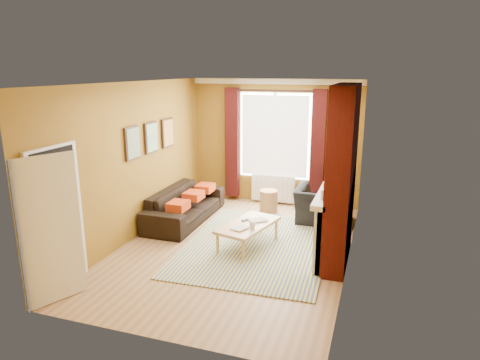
{
  "coord_description": "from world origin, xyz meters",
  "views": [
    {
      "loc": [
        2.25,
        -6.52,
        3.03
      ],
      "look_at": [
        0.0,
        0.25,
        1.15
      ],
      "focal_mm": 32.0,
      "sensor_mm": 36.0,
      "label": 1
    }
  ],
  "objects_px": {
    "wicker_stool": "(269,201)",
    "floor_lamp": "(342,162)",
    "sofa": "(185,205)",
    "armchair": "(324,205)",
    "coffee_table": "(248,226)"
  },
  "relations": [
    {
      "from": "sofa",
      "to": "coffee_table",
      "type": "height_order",
      "value": "sofa"
    },
    {
      "from": "floor_lamp",
      "to": "coffee_table",
      "type": "bearing_deg",
      "value": -123.58
    },
    {
      "from": "armchair",
      "to": "floor_lamp",
      "type": "distance_m",
      "value": 0.97
    },
    {
      "from": "armchair",
      "to": "wicker_stool",
      "type": "relative_size",
      "value": 2.31
    },
    {
      "from": "sofa",
      "to": "wicker_stool",
      "type": "bearing_deg",
      "value": -55.01
    },
    {
      "from": "sofa",
      "to": "floor_lamp",
      "type": "height_order",
      "value": "floor_lamp"
    },
    {
      "from": "armchair",
      "to": "wicker_stool",
      "type": "distance_m",
      "value": 1.27
    },
    {
      "from": "armchair",
      "to": "coffee_table",
      "type": "bearing_deg",
      "value": 55.72
    },
    {
      "from": "sofa",
      "to": "wicker_stool",
      "type": "distance_m",
      "value": 1.82
    },
    {
      "from": "wicker_stool",
      "to": "sofa",
      "type": "bearing_deg",
      "value": -144.79
    },
    {
      "from": "armchair",
      "to": "coffee_table",
      "type": "relative_size",
      "value": 0.81
    },
    {
      "from": "coffee_table",
      "to": "floor_lamp",
      "type": "distance_m",
      "value": 2.58
    },
    {
      "from": "coffee_table",
      "to": "wicker_stool",
      "type": "relative_size",
      "value": 2.86
    },
    {
      "from": "wicker_stool",
      "to": "floor_lamp",
      "type": "relative_size",
      "value": 0.32
    },
    {
      "from": "coffee_table",
      "to": "floor_lamp",
      "type": "bearing_deg",
      "value": 70.39
    }
  ]
}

